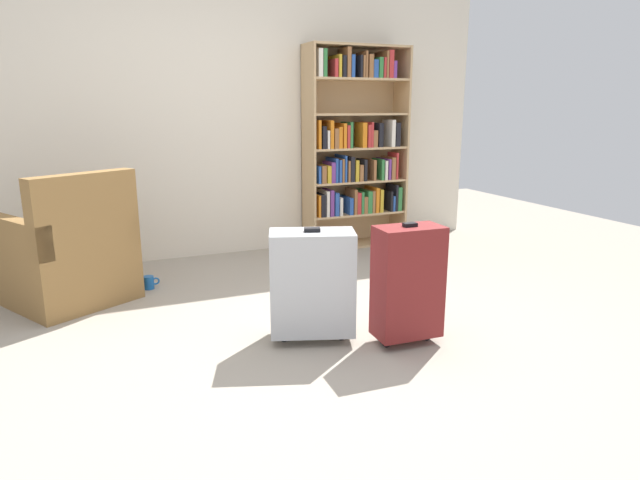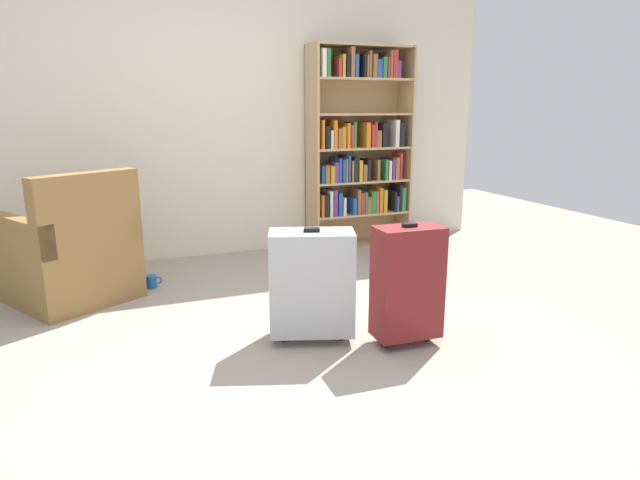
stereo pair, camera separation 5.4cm
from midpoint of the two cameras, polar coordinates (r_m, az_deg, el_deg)
name	(u,v)px [view 1 (the left image)]	position (r m, az deg, el deg)	size (l,w,h in m)	color
ground_plane	(302,350)	(3.10, -2.43, -11.26)	(9.18, 9.18, 0.00)	#9E9384
back_wall	(208,106)	(4.96, -11.80, 13.38)	(5.24, 0.10, 2.60)	beige
bookshelf	(354,148)	(5.18, 3.22, 9.50)	(0.96, 0.32, 1.83)	tan
armchair	(70,257)	(4.09, -24.80, -1.60)	(0.96, 0.96, 0.90)	olive
mug	(149,282)	(4.25, -17.62, -4.21)	(0.12, 0.08, 0.10)	#1959A5
suitcase_silver	(312,283)	(3.10, -1.29, -4.44)	(0.52, 0.38, 0.66)	#B7BABF
suitcase_dark_red	(408,282)	(3.09, 8.57, -4.31)	(0.37, 0.22, 0.70)	maroon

